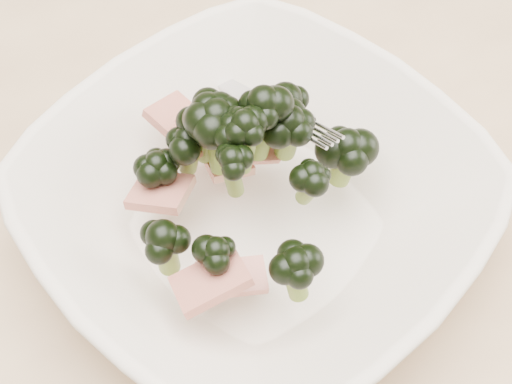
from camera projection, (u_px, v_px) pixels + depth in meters
dining_table at (182, 254)px, 0.63m from camera, size 1.20×0.80×0.75m
broccoli_dish at (255, 197)px, 0.49m from camera, size 0.39×0.39×0.12m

